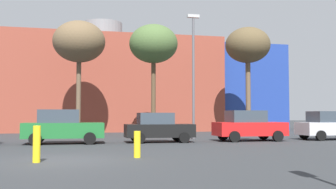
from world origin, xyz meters
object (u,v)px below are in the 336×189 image
at_px(parked_car_3, 158,128).
at_px(parked_car_2, 62,127).
at_px(bollard_yellow_1, 37,144).
at_px(street_lamp, 193,68).
at_px(bollard_yellow_0, 137,144).
at_px(parked_car_4, 249,126).
at_px(bare_tree_0, 248,46).
at_px(bare_tree_2, 154,45).
at_px(parked_car_5, 330,126).
at_px(bare_tree_1, 79,42).

bearing_deg(parked_car_3, parked_car_2, 180.00).
height_order(parked_car_2, bollard_yellow_1, parked_car_2).
bearing_deg(street_lamp, bollard_yellow_0, -116.36).
distance_m(parked_car_3, street_lamp, 5.44).
relative_size(parked_car_2, street_lamp, 0.52).
bearing_deg(parked_car_4, bare_tree_0, 65.80).
relative_size(parked_car_2, parked_car_3, 1.10).
distance_m(bare_tree_2, bollard_yellow_0, 16.17).
xyz_separation_m(parked_car_5, bollard_yellow_1, (-16.66, -8.59, -0.29)).
relative_size(parked_car_2, bare_tree_2, 0.51).
height_order(parked_car_2, parked_car_3, parked_car_2).
relative_size(parked_car_2, bollard_yellow_0, 4.42).
relative_size(bare_tree_0, street_lamp, 1.09).
distance_m(parked_car_4, parked_car_5, 5.47).
distance_m(bare_tree_2, street_lamp, 4.95).
bearing_deg(bare_tree_2, street_lamp, -64.83).
height_order(bare_tree_0, bollard_yellow_0, bare_tree_0).
relative_size(bare_tree_0, bollard_yellow_0, 9.30).
xyz_separation_m(parked_car_2, bollard_yellow_1, (-0.47, -8.59, -0.32)).
relative_size(parked_car_5, bare_tree_1, 0.47).
bearing_deg(parked_car_2, bare_tree_2, 47.18).
xyz_separation_m(bare_tree_0, bare_tree_2, (-8.29, -1.72, -0.50)).
xyz_separation_m(bollard_yellow_0, bollard_yellow_1, (-3.37, -0.77, 0.12)).
distance_m(parked_car_4, street_lamp, 5.26).
relative_size(parked_car_4, parked_car_5, 1.02).
relative_size(parked_car_3, bollard_yellow_0, 4.03).
bearing_deg(bollard_yellow_1, street_lamp, 52.74).
relative_size(parked_car_4, street_lamp, 0.51).
distance_m(parked_car_2, parked_car_5, 16.19).
bearing_deg(bollard_yellow_0, parked_car_2, 110.36).
bearing_deg(bollard_yellow_0, bare_tree_0, 54.47).
bearing_deg(bare_tree_1, bare_tree_0, -1.03).
bearing_deg(bollard_yellow_1, bare_tree_2, 66.40).
bearing_deg(parked_car_3, street_lamp, 43.09).
bearing_deg(parked_car_5, street_lamp, 161.65).
bearing_deg(parked_car_5, bare_tree_0, 101.29).
xyz_separation_m(parked_car_3, street_lamp, (2.87, 2.68, 3.76)).
bearing_deg(street_lamp, parked_car_4, -45.74).
xyz_separation_m(bare_tree_1, bollard_yellow_1, (-1.29, -17.26, -6.48)).
distance_m(parked_car_2, street_lamp, 9.30).
relative_size(parked_car_3, street_lamp, 0.47).
bearing_deg(bare_tree_1, parked_car_2, -95.40).
bearing_deg(parked_car_4, parked_car_3, -180.00).
distance_m(parked_car_2, bare_tree_2, 10.86).
bearing_deg(street_lamp, parked_car_5, -18.35).
relative_size(bare_tree_2, bollard_yellow_1, 6.99).
xyz_separation_m(parked_car_3, parked_car_5, (10.95, 0.00, 0.05)).
distance_m(parked_car_5, bare_tree_2, 13.38).
xyz_separation_m(parked_car_3, bare_tree_1, (-4.42, 8.68, 6.24)).
distance_m(parked_car_2, parked_car_4, 10.72).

